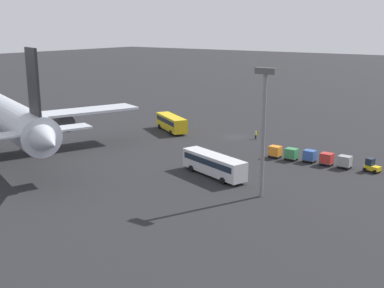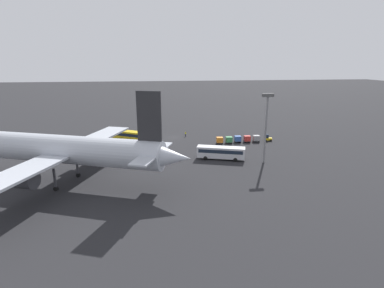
% 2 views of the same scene
% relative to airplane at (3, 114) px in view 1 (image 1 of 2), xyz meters
% --- Properties ---
extents(ground_plane, '(600.00, 600.00, 0.00)m').
position_rel_airplane_xyz_m(ground_plane, '(-26.07, -35.47, -7.30)').
color(ground_plane, '#232326').
extents(airplane, '(54.23, 47.05, 19.42)m').
position_rel_airplane_xyz_m(airplane, '(0.00, 0.00, 0.00)').
color(airplane, '#B2B7C1').
rests_on(airplane, ground).
extents(shuttle_bus_near, '(11.04, 8.24, 3.35)m').
position_rel_airplane_xyz_m(shuttle_bus_near, '(-12.13, -32.13, -5.30)').
color(shuttle_bus_near, gold).
rests_on(shuttle_bus_near, ground).
extents(shuttle_bus_far, '(12.50, 6.48, 3.30)m').
position_rel_airplane_xyz_m(shuttle_bus_far, '(-36.66, -10.69, -5.33)').
color(shuttle_bus_far, silver).
rests_on(shuttle_bus_far, ground).
extents(baggage_tug, '(2.65, 2.15, 2.10)m').
position_rel_airplane_xyz_m(baggage_tug, '(-55.69, -26.73, -6.36)').
color(baggage_tug, gold).
rests_on(baggage_tug, ground).
extents(worker_person, '(0.38, 0.38, 1.74)m').
position_rel_airplane_xyz_m(worker_person, '(-30.53, -36.00, -6.43)').
color(worker_person, '#1E1E2D').
rests_on(worker_person, ground).
extents(cargo_cart_grey, '(2.07, 1.77, 2.06)m').
position_rel_airplane_xyz_m(cargo_cart_grey, '(-51.71, -26.04, -6.11)').
color(cargo_cart_grey, '#38383D').
rests_on(cargo_cart_grey, ground).
extents(cargo_cart_red, '(2.07, 1.77, 2.06)m').
position_rel_airplane_xyz_m(cargo_cart_red, '(-48.73, -26.01, -6.11)').
color(cargo_cart_red, '#38383D').
rests_on(cargo_cart_red, ground).
extents(cargo_cart_blue, '(2.07, 1.77, 2.06)m').
position_rel_airplane_xyz_m(cargo_cart_blue, '(-45.75, -26.22, -6.11)').
color(cargo_cart_blue, '#38383D').
rests_on(cargo_cart_blue, ground).
extents(cargo_cart_green, '(2.07, 1.77, 2.06)m').
position_rel_airplane_xyz_m(cargo_cart_green, '(-42.78, -25.56, -6.11)').
color(cargo_cart_green, '#38383D').
rests_on(cargo_cart_green, ground).
extents(cargo_cart_orange, '(2.07, 1.77, 2.06)m').
position_rel_airplane_xyz_m(cargo_cart_orange, '(-39.80, -25.44, -6.11)').
color(cargo_cart_orange, '#38383D').
rests_on(cargo_cart_orange, ground).
extents(light_pole, '(2.80, 0.70, 17.12)m').
position_rel_airplane_xyz_m(light_pole, '(-46.74, -6.75, 3.24)').
color(light_pole, slate).
rests_on(light_pole, ground).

